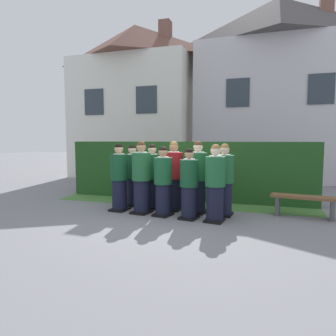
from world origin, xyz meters
TOP-DOWN VIEW (x-y plane):
  - ground_plane at (0.00, 0.00)m, footprint 60.00×60.00m
  - student_front_row_0 at (-1.18, 0.14)m, footprint 0.42×0.50m
  - student_front_row_1 at (-0.57, 0.05)m, footprint 0.45×0.53m
  - student_front_row_2 at (-0.02, -0.02)m, footprint 0.44×0.53m
  - student_front_row_3 at (0.60, -0.11)m, footprint 0.42×0.49m
  - student_front_row_4 at (1.17, -0.17)m, footprint 0.43×0.50m
  - student_rear_row_0 at (-1.12, 0.77)m, footprint 0.41×0.49m
  - student_rear_row_1 at (-0.52, 0.64)m, footprint 0.42×0.50m
  - student_in_red_blazer at (0.05, 0.60)m, footprint 0.43×0.54m
  - student_rear_row_3 at (0.67, 0.48)m, footprint 0.46×0.56m
  - student_rear_row_4 at (1.28, 0.41)m, footprint 0.42×0.49m
  - hedge at (0.00, 2.10)m, footprint 7.00×0.70m
  - school_building_main at (2.54, 7.78)m, footprint 6.98×3.70m
  - school_building_annex at (-3.73, 6.99)m, footprint 5.69×3.49m
  - wooden_bench at (2.99, 0.77)m, footprint 1.44×0.55m
  - lawn_strip at (0.00, 1.30)m, footprint 7.00×0.90m

SIDE VIEW (x-z plane):
  - ground_plane at x=0.00m, z-range 0.00..0.00m
  - lawn_strip at x=0.00m, z-range 0.00..0.01m
  - wooden_bench at x=2.99m, z-range 0.11..0.59m
  - student_front_row_3 at x=0.60m, z-range -0.04..1.48m
  - student_front_row_2 at x=-0.02m, z-range -0.04..1.52m
  - student_rear_row_0 at x=-1.12m, z-range -0.04..1.54m
  - student_rear_row_1 at x=-0.52m, z-range -0.04..1.56m
  - student_front_row_4 at x=1.17m, z-range -0.04..1.58m
  - student_front_row_0 at x=-1.18m, z-range -0.04..1.58m
  - student_rear_row_4 at x=1.28m, z-range -0.04..1.58m
  - student_in_red_blazer at x=0.05m, z-range -0.04..1.63m
  - student_front_row_1 at x=-0.57m, z-range -0.04..1.64m
  - student_rear_row_3 at x=0.67m, z-range -0.04..1.64m
  - hedge at x=0.00m, z-range 0.00..1.65m
  - school_building_annex at x=-3.73m, z-range 0.08..7.05m
  - school_building_main at x=2.54m, z-range 0.09..7.79m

